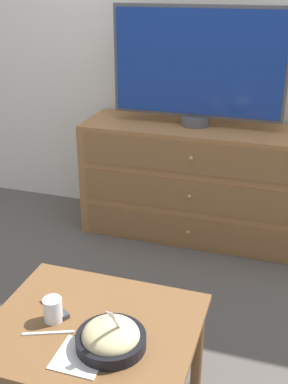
# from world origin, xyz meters

# --- Properties ---
(ground_plane) EXTENTS (12.00, 12.00, 0.00)m
(ground_plane) POSITION_xyz_m (0.00, 0.00, 0.00)
(ground_plane) COLOR #56514C
(wall_back) EXTENTS (12.00, 0.05, 2.60)m
(wall_back) POSITION_xyz_m (0.00, 0.03, 1.30)
(wall_back) COLOR white
(wall_back) RESTS_ON ground_plane
(dresser) EXTENTS (1.44, 0.46, 0.72)m
(dresser) POSITION_xyz_m (0.08, -0.25, 0.36)
(dresser) COLOR #9E6B3D
(dresser) RESTS_ON ground_plane
(tv) EXTENTS (1.03, 0.18, 0.69)m
(tv) POSITION_xyz_m (0.05, -0.21, 1.08)
(tv) COLOR #515156
(tv) RESTS_ON dresser
(coffee_table) EXTENTS (0.73, 0.61, 0.44)m
(coffee_table) POSITION_xyz_m (0.04, -1.80, 0.37)
(coffee_table) COLOR brown
(coffee_table) RESTS_ON ground_plane
(takeout_bowl) EXTENTS (0.23, 0.23, 0.18)m
(takeout_bowl) POSITION_xyz_m (0.13, -1.88, 0.48)
(takeout_bowl) COLOR black
(takeout_bowl) RESTS_ON coffee_table
(drink_cup) EXTENTS (0.07, 0.07, 0.09)m
(drink_cup) POSITION_xyz_m (-0.11, -1.81, 0.48)
(drink_cup) COLOR beige
(drink_cup) RESTS_ON coffee_table
(napkin) EXTENTS (0.16, 0.16, 0.00)m
(napkin) POSITION_xyz_m (0.06, -1.95, 0.45)
(napkin) COLOR white
(napkin) RESTS_ON coffee_table
(knife) EXTENTS (0.17, 0.08, 0.01)m
(knife) POSITION_xyz_m (-0.09, -1.88, 0.45)
(knife) COLOR white
(knife) RESTS_ON coffee_table
(remote_control) EXTENTS (0.14, 0.10, 0.02)m
(remote_control) POSITION_xyz_m (-0.13, -1.76, 0.45)
(remote_control) COLOR #38383D
(remote_control) RESTS_ON coffee_table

